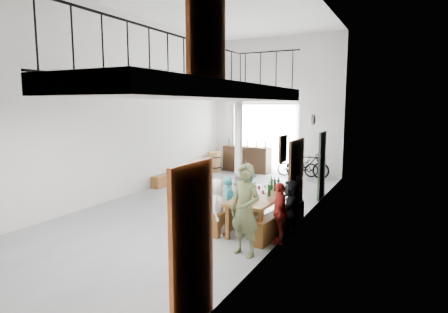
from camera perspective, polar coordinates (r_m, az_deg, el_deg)
The scene contains 24 objects.
floor at distance 10.40m, azimuth -3.37°, elevation -7.68°, with size 12.00×12.00×0.00m, color #5E5E60.
room_walls at distance 10.06m, azimuth -3.54°, elevation 12.23°, with size 12.00×12.00×12.00m.
gateway_portal at distance 15.65m, azimuth 6.23°, elevation 2.72°, with size 2.80×0.08×2.80m, color white.
right_wall_decor at distance 7.27m, azimuth 7.68°, elevation -0.44°, with size 0.07×8.28×5.07m.
balcony at distance 6.33m, azimuth -2.19°, elevation 9.50°, with size 1.52×5.62×4.00m.
tasting_table at distance 8.43m, azimuth 5.78°, elevation -6.44°, with size 0.96×2.18×0.79m.
bench_inner at distance 8.89m, azimuth 1.62°, elevation -8.70°, with size 0.35×2.18×0.50m, color brown.
bench_wall at distance 8.40m, azimuth 8.48°, elevation -9.77°, with size 0.28×2.18×0.50m, color brown.
tableware at distance 8.50m, azimuth 6.45°, elevation -4.75°, with size 0.40×1.45×0.35m.
side_bench at distance 13.24m, azimuth -8.64°, elevation -3.50°, with size 0.31×1.41×0.40m, color brown.
oak_barrel at distance 15.62m, azimuth -1.50°, elevation -0.83°, with size 0.58×0.58×0.86m.
serving_counter at distance 15.73m, azimuth 3.50°, elevation -0.39°, with size 2.03×0.56×1.07m, color #392613.
counter_bottles at distance 15.64m, azimuth 3.51°, elevation 2.05°, with size 1.78×0.25×0.28m.
guest_left_a at distance 8.07m, azimuth -1.15°, elevation -7.71°, with size 0.60×0.39×1.23m, color white.
guest_left_b at distance 8.62m, azimuth 0.78°, elevation -6.95°, with size 0.42×0.28×1.16m, color teal.
guest_left_c at distance 9.17m, azimuth 2.51°, elevation -5.98°, with size 0.58×0.45×1.18m, color white.
guest_left_d at distance 9.53m, azimuth 3.68°, elevation -5.52°, with size 0.75×0.43×1.16m, color teal.
guest_right_a at distance 7.72m, azimuth 8.48°, elevation -8.45°, with size 0.73×0.31×1.25m, color red.
guest_right_b at distance 8.34m, azimuth 10.14°, elevation -7.51°, with size 1.09×0.35×1.18m, color black.
guest_right_c at distance 8.97m, azimuth 10.68°, elevation -6.37°, with size 0.58×0.38×1.20m, color white.
host_standing at distance 6.97m, azimuth 3.26°, elevation -8.15°, with size 0.63×0.41×1.72m, color #4D5530.
potted_plant at distance 9.87m, azimuth 10.66°, elevation -7.23°, with size 0.43×0.37×0.48m, color #174317.
bicycle_near at distance 14.93m, azimuth 11.17°, elevation -1.43°, with size 0.55×1.59×0.83m, color black.
bicycle_far at distance 14.65m, azimuth 12.58°, elevation -1.30°, with size 0.47×1.68×1.01m, color black.
Camera 1 is at (5.03, -8.67, 2.78)m, focal length 30.00 mm.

